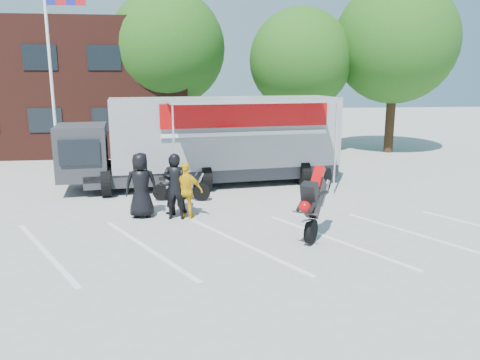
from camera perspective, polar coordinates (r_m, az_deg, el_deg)
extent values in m
plane|color=#A8A9A3|center=(10.96, -0.01, -9.63)|extent=(100.00, 100.00, 0.00)
cube|color=white|center=(11.88, -0.58, -7.79)|extent=(18.09, 13.33, 0.01)
cube|color=#461D16|center=(29.43, -24.57, 10.23)|extent=(18.00, 8.00, 7.00)
cylinder|color=white|center=(20.76, -22.01, 11.31)|extent=(0.12, 0.12, 8.00)
cylinder|color=#382314|center=(26.21, -8.54, 6.93)|extent=(0.50, 0.50, 3.24)
sphere|color=#204912|center=(26.12, -8.83, 15.61)|extent=(6.12, 6.12, 6.12)
cylinder|color=#382314|center=(25.96, 7.14, 6.53)|extent=(0.50, 0.50, 2.88)
sphere|color=#204912|center=(25.84, 7.36, 14.31)|extent=(5.44, 5.44, 5.44)
cylinder|color=#382314|center=(27.11, 17.81, 6.85)|extent=(0.50, 0.50, 3.42)
sphere|color=#204912|center=(27.05, 18.42, 15.68)|extent=(6.46, 6.46, 6.46)
imported|color=black|center=(14.14, -11.96, -0.62)|extent=(0.98, 0.66, 1.96)
imported|color=black|center=(13.80, -7.92, -0.77)|extent=(0.78, 0.58, 1.96)
imported|color=black|center=(14.38, -8.18, -0.59)|extent=(1.07, 0.97, 1.79)
imported|color=yellow|center=(13.83, -6.55, -1.32)|extent=(1.06, 0.67, 1.68)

